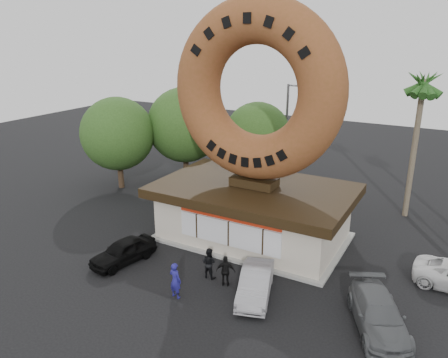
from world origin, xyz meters
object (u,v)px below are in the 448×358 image
donut_shop (253,210)px  car_silver (255,283)px  car_black (123,251)px  person_center (209,263)px  person_left (175,280)px  giant_donut (256,91)px  person_right (226,271)px  car_grey (378,314)px  street_lamp (288,130)px

donut_shop → car_silver: donut_shop is taller
donut_shop → car_black: bearing=-128.4°
person_center → person_left: bearing=79.0°
donut_shop → person_left: donut_shop is taller
donut_shop → giant_donut: size_ratio=1.14×
person_left → person_right: person_left is taller
car_grey → car_black: bearing=159.0°
giant_donut → car_grey: 12.56m
person_right → car_black: size_ratio=0.42×
person_left → car_grey: size_ratio=0.38×
person_right → street_lamp: bearing=-100.7°
person_center → giant_donut: bearing=-89.6°
donut_shop → person_right: size_ratio=7.10×
donut_shop → person_right: 5.55m
giant_donut → person_left: bearing=-93.6°
donut_shop → person_center: donut_shop is taller
giant_donut → person_center: bearing=-90.1°
car_black → donut_shop: bearing=63.5°
street_lamp → car_silver: 16.56m
person_center → car_silver: bearing=173.5°
person_right → car_silver: bearing=155.7°
donut_shop → car_grey: 9.71m
person_left → car_silver: 3.72m
person_left → car_black: bearing=-8.4°
person_left → car_grey: bearing=-157.0°
car_black → car_grey: bearing=15.9°
donut_shop → car_black: (-4.78, -6.02, -1.13)m
donut_shop → giant_donut: bearing=90.0°
donut_shop → person_right: (1.09, -5.36, -0.98)m
person_center → car_black: 4.86m
donut_shop → person_center: 5.19m
car_grey → person_center: bearing=154.9°
car_silver → car_grey: size_ratio=0.85×
person_right → car_silver: size_ratio=0.40×
car_silver → car_grey: car_grey is taller
street_lamp → car_grey: (10.03, -15.13, -3.81)m
giant_donut → street_lamp: size_ratio=1.23×
donut_shop → person_center: bearing=-90.1°
person_right → car_black: bearing=-15.1°
donut_shop → car_grey: (8.18, -5.11, -1.09)m
giant_donut → car_black: 11.16m
person_center → street_lamp: bearing=-82.5°
giant_donut → car_silver: (2.72, -5.45, -8.06)m
car_black → person_center: bearing=22.9°
street_lamp → person_center: bearing=-83.0°
giant_donut → person_left: size_ratio=5.57×
giant_donut → person_left: giant_donut is taller
street_lamp → car_grey: street_lamp is taller
street_lamp → donut_shop: bearing=-79.5°
person_right → person_center: bearing=-34.6°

